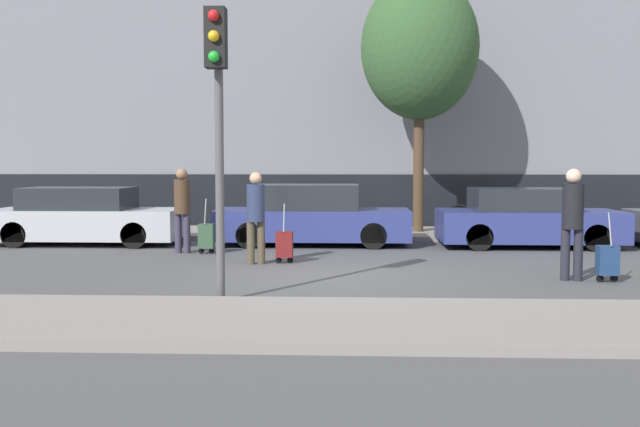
{
  "coord_description": "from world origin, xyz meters",
  "views": [
    {
      "loc": [
        0.35,
        -12.0,
        1.92
      ],
      "look_at": [
        -0.27,
        1.8,
        0.95
      ],
      "focal_mm": 40.0,
      "sensor_mm": 36.0,
      "label": 1
    }
  ],
  "objects_px": {
    "parked_car_0": "(85,218)",
    "pedestrian_right": "(573,217)",
    "bare_tree_near_crossing": "(420,48)",
    "parked_car_1": "(311,217)",
    "pedestrian_left": "(182,205)",
    "parked_bicycle": "(478,217)",
    "trolley_right": "(607,260)",
    "trolley_left": "(206,236)",
    "traffic_light": "(217,96)",
    "trolley_center": "(284,244)",
    "parked_car_2": "(527,219)",
    "pedestrian_center": "(256,212)"
  },
  "relations": [
    {
      "from": "pedestrian_left",
      "to": "pedestrian_right",
      "type": "bearing_deg",
      "value": 167.29
    },
    {
      "from": "pedestrian_left",
      "to": "trolley_left",
      "type": "bearing_deg",
      "value": 179.94
    },
    {
      "from": "trolley_right",
      "to": "pedestrian_center",
      "type": "bearing_deg",
      "value": 163.07
    },
    {
      "from": "pedestrian_right",
      "to": "parked_bicycle",
      "type": "distance_m",
      "value": 7.45
    },
    {
      "from": "trolley_left",
      "to": "pedestrian_right",
      "type": "distance_m",
      "value": 7.46
    },
    {
      "from": "parked_car_1",
      "to": "bare_tree_near_crossing",
      "type": "xyz_separation_m",
      "value": [
        2.73,
        2.26,
        4.26
      ]
    },
    {
      "from": "bare_tree_near_crossing",
      "to": "parked_car_0",
      "type": "bearing_deg",
      "value": -163.55
    },
    {
      "from": "parked_car_1",
      "to": "pedestrian_right",
      "type": "xyz_separation_m",
      "value": [
        4.58,
        -4.96,
        0.39
      ]
    },
    {
      "from": "parked_car_0",
      "to": "trolley_left",
      "type": "height_order",
      "value": "parked_car_0"
    },
    {
      "from": "trolley_center",
      "to": "traffic_light",
      "type": "xyz_separation_m",
      "value": [
        -0.53,
        -3.95,
        2.47
      ]
    },
    {
      "from": "pedestrian_left",
      "to": "parked_bicycle",
      "type": "xyz_separation_m",
      "value": [
        7.03,
        4.12,
        -0.55
      ]
    },
    {
      "from": "pedestrian_right",
      "to": "bare_tree_near_crossing",
      "type": "relative_size",
      "value": 0.27
    },
    {
      "from": "parked_car_2",
      "to": "trolley_center",
      "type": "bearing_deg",
      "value": -150.81
    },
    {
      "from": "parked_car_2",
      "to": "parked_bicycle",
      "type": "height_order",
      "value": "parked_car_2"
    },
    {
      "from": "trolley_left",
      "to": "bare_tree_near_crossing",
      "type": "distance_m",
      "value": 7.78
    },
    {
      "from": "parked_car_2",
      "to": "pedestrian_left",
      "type": "relative_size",
      "value": 2.25
    },
    {
      "from": "parked_car_0",
      "to": "trolley_right",
      "type": "distance_m",
      "value": 11.61
    },
    {
      "from": "trolley_center",
      "to": "pedestrian_left",
      "type": "bearing_deg",
      "value": 147.57
    },
    {
      "from": "parked_bicycle",
      "to": "trolley_left",
      "type": "bearing_deg",
      "value": -146.92
    },
    {
      "from": "parked_car_1",
      "to": "parked_bicycle",
      "type": "distance_m",
      "value": 5.01
    },
    {
      "from": "pedestrian_left",
      "to": "trolley_left",
      "type": "distance_m",
      "value": 0.86
    },
    {
      "from": "pedestrian_right",
      "to": "parked_bicycle",
      "type": "bearing_deg",
      "value": -74.37
    },
    {
      "from": "parked_car_0",
      "to": "pedestrian_right",
      "type": "xyz_separation_m",
      "value": [
        9.96,
        -4.82,
        0.41
      ]
    },
    {
      "from": "trolley_center",
      "to": "bare_tree_near_crossing",
      "type": "height_order",
      "value": "bare_tree_near_crossing"
    },
    {
      "from": "trolley_center",
      "to": "pedestrian_right",
      "type": "distance_m",
      "value": 5.28
    },
    {
      "from": "pedestrian_left",
      "to": "trolley_right",
      "type": "relative_size",
      "value": 1.61
    },
    {
      "from": "parked_car_2",
      "to": "pedestrian_center",
      "type": "height_order",
      "value": "pedestrian_center"
    },
    {
      "from": "parked_car_0",
      "to": "pedestrian_center",
      "type": "height_order",
      "value": "pedestrian_center"
    },
    {
      "from": "trolley_left",
      "to": "bare_tree_near_crossing",
      "type": "height_order",
      "value": "bare_tree_near_crossing"
    },
    {
      "from": "trolley_right",
      "to": "parked_bicycle",
      "type": "bearing_deg",
      "value": 95.66
    },
    {
      "from": "parked_car_0",
      "to": "pedestrian_center",
      "type": "bearing_deg",
      "value": -34.77
    },
    {
      "from": "parked_car_0",
      "to": "trolley_right",
      "type": "bearing_deg",
      "value": -25.28
    },
    {
      "from": "parked_car_2",
      "to": "pedestrian_right",
      "type": "height_order",
      "value": "pedestrian_right"
    },
    {
      "from": "pedestrian_center",
      "to": "traffic_light",
      "type": "bearing_deg",
      "value": 75.51
    },
    {
      "from": "traffic_light",
      "to": "parked_car_1",
      "type": "bearing_deg",
      "value": 83.11
    },
    {
      "from": "pedestrian_right",
      "to": "bare_tree_near_crossing",
      "type": "height_order",
      "value": "bare_tree_near_crossing"
    },
    {
      "from": "trolley_center",
      "to": "bare_tree_near_crossing",
      "type": "distance_m",
      "value": 7.7
    },
    {
      "from": "parked_car_1",
      "to": "pedestrian_left",
      "type": "xyz_separation_m",
      "value": [
        -2.67,
        -1.65,
        0.38
      ]
    },
    {
      "from": "parked_car_1",
      "to": "pedestrian_right",
      "type": "bearing_deg",
      "value": -47.31
    },
    {
      "from": "parked_car_0",
      "to": "trolley_right",
      "type": "relative_size",
      "value": 3.94
    },
    {
      "from": "pedestrian_left",
      "to": "bare_tree_near_crossing",
      "type": "distance_m",
      "value": 7.72
    },
    {
      "from": "parked_car_1",
      "to": "pedestrian_center",
      "type": "height_order",
      "value": "pedestrian_center"
    },
    {
      "from": "pedestrian_left",
      "to": "pedestrian_right",
      "type": "distance_m",
      "value": 7.96
    },
    {
      "from": "parked_car_2",
      "to": "trolley_center",
      "type": "height_order",
      "value": "parked_car_2"
    },
    {
      "from": "pedestrian_center",
      "to": "trolley_center",
      "type": "height_order",
      "value": "pedestrian_center"
    },
    {
      "from": "trolley_left",
      "to": "trolley_right",
      "type": "height_order",
      "value": "trolley_left"
    },
    {
      "from": "trolley_right",
      "to": "bare_tree_near_crossing",
      "type": "relative_size",
      "value": 0.17
    },
    {
      "from": "parked_car_0",
      "to": "pedestrian_right",
      "type": "bearing_deg",
      "value": -25.84
    },
    {
      "from": "pedestrian_center",
      "to": "pedestrian_right",
      "type": "distance_m",
      "value": 5.69
    },
    {
      "from": "parked_car_2",
      "to": "parked_bicycle",
      "type": "distance_m",
      "value": 2.7
    }
  ]
}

